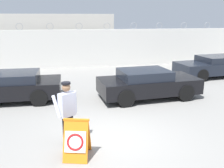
{
  "coord_description": "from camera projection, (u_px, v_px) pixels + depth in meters",
  "views": [
    {
      "loc": [
        -1.39,
        -6.53,
        3.41
      ],
      "look_at": [
        0.41,
        2.07,
        1.07
      ],
      "focal_mm": 40.0,
      "sensor_mm": 36.0,
      "label": 1
    }
  ],
  "objects": [
    {
      "name": "ground_plane",
      "position": [
        113.0,
        137.0,
        7.34
      ],
      "size": [
        90.0,
        90.0,
        0.0
      ],
      "primitive_type": "plane",
      "color": "gray"
    },
    {
      "name": "perimeter_wall",
      "position": [
        80.0,
        48.0,
        17.54
      ],
      "size": [
        36.0,
        0.3,
        3.07
      ],
      "color": "silver",
      "rests_on": "ground_plane"
    },
    {
      "name": "building_block",
      "position": [
        58.0,
        35.0,
        22.5
      ],
      "size": [
        8.62,
        7.77,
        3.68
      ],
      "color": "beige",
      "rests_on": "ground_plane"
    },
    {
      "name": "barricade_sign",
      "position": [
        77.0,
        139.0,
        6.18
      ],
      "size": [
        0.78,
        0.86,
        1.02
      ],
      "rotation": [
        0.0,
        0.0,
        -0.27
      ],
      "color": "orange",
      "rests_on": "ground_plane"
    },
    {
      "name": "security_guard",
      "position": [
        67.0,
        110.0,
        6.72
      ],
      "size": [
        0.68,
        0.45,
        1.78
      ],
      "rotation": [
        0.0,
        0.0,
        -2.55
      ],
      "color": "black",
      "rests_on": "ground_plane"
    },
    {
      "name": "parked_car_front_coupe",
      "position": [
        9.0,
        86.0,
        10.43
      ],
      "size": [
        4.4,
        2.11,
        1.21
      ],
      "rotation": [
        0.0,
        0.0,
        3.11
      ],
      "color": "black",
      "rests_on": "ground_plane"
    },
    {
      "name": "parked_car_rear_sedan",
      "position": [
        148.0,
        83.0,
        10.81
      ],
      "size": [
        4.39,
        2.16,
        1.26
      ],
      "rotation": [
        0.0,
        0.0,
        0.07
      ],
      "color": "black",
      "rests_on": "ground_plane"
    },
    {
      "name": "parked_car_far_side",
      "position": [
        215.0,
        66.0,
        14.78
      ],
      "size": [
        4.72,
        2.2,
        1.22
      ],
      "rotation": [
        0.0,
        0.0,
        3.22
      ],
      "color": "black",
      "rests_on": "ground_plane"
    }
  ]
}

